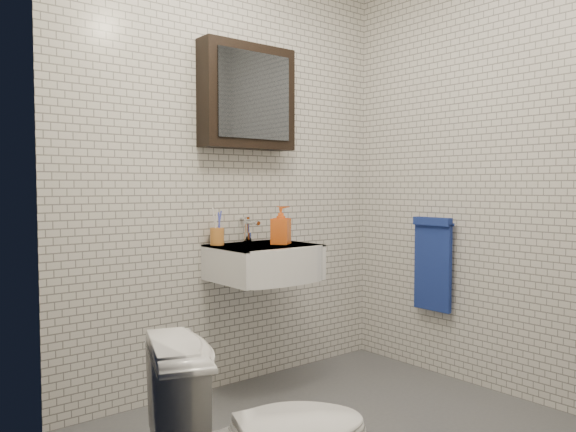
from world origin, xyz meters
The scene contains 7 objects.
room_shell centered at (0.00, 0.00, 1.47)m, with size 2.22×2.02×2.51m.
washbasin centered at (0.05, 0.73, 0.76)m, with size 0.55×0.50×0.20m.
faucet centered at (0.05, 0.93, 0.92)m, with size 0.06×0.20×0.15m.
mirror_cabinet centered at (0.05, 0.93, 1.70)m, with size 0.60×0.15×0.60m.
towel_rail centered at (1.04, 0.35, 0.72)m, with size 0.09×0.30×0.58m.
toothbrush_cup centered at (-0.16, 0.92, 0.90)m, with size 0.08×0.08×0.21m.
soap_bottle centered at (0.14, 0.73, 0.96)m, with size 0.10×0.10×0.22m, color orange.
Camera 1 is at (-1.83, -1.78, 1.18)m, focal length 35.00 mm.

